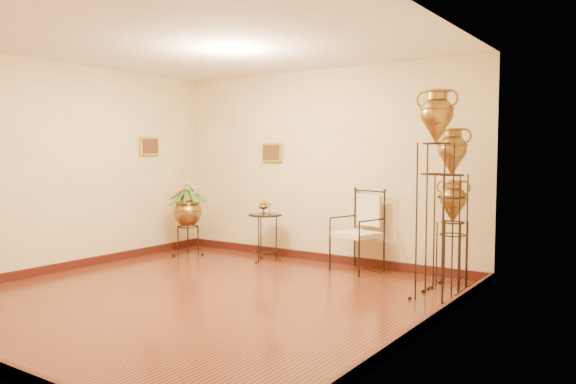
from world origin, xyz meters
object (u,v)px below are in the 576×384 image
Objects in this scene: planter_urn at (188,209)px; armchair at (357,231)px; side_table at (265,236)px; amphora_mid at (451,207)px; amphora_tall at (435,192)px.

armchair is (2.76, 0.39, -0.17)m from planter_urn.
planter_urn is at bearing -156.75° from armchair.
amphora_mid is at bearing -2.76° from side_table.
armchair reaches higher than side_table.
amphora_tall is at bearing -5.78° from planter_urn.
side_table is at bearing 166.47° from amphora_tall.
planter_urn is (-4.12, 0.42, -0.45)m from amphora_tall.
planter_urn is at bearing 174.22° from amphora_tall.
amphora_tall is at bearing -90.00° from amphora_mid.
armchair is at bearing 7.94° from planter_urn.
planter_urn is (-4.12, -0.12, -0.24)m from amphora_mid.
amphora_mid is 2.15× the size of side_table.
amphora_mid reaches higher than planter_urn.
side_table is (-1.44, -0.13, -0.18)m from armchair.
planter_urn is 1.45× the size of side_table.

